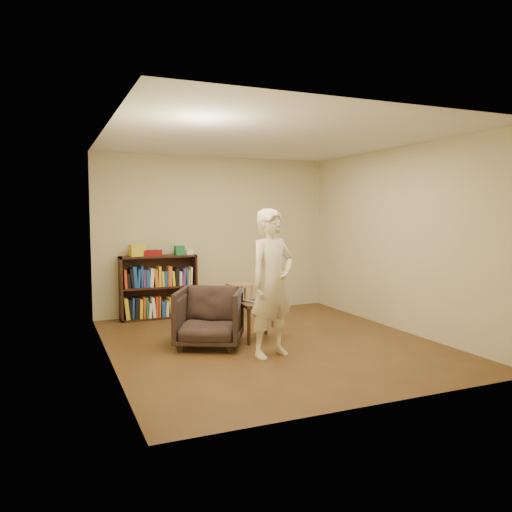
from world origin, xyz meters
name	(u,v)px	position (x,y,z in m)	size (l,w,h in m)	color
floor	(271,343)	(0.00, 0.00, 0.00)	(4.50, 4.50, 0.00)	#482D17
ceiling	(271,138)	(0.00, 0.00, 2.60)	(4.50, 4.50, 0.00)	silver
wall_back	(215,235)	(0.00, 2.25, 1.30)	(4.00, 4.00, 0.00)	#BEB690
wall_left	(108,247)	(-2.00, 0.00, 1.30)	(4.50, 4.50, 0.00)	#BEB690
wall_right	(399,239)	(2.00, 0.00, 1.30)	(4.50, 4.50, 0.00)	#BEB690
bookshelf	(158,291)	(-1.00, 2.09, 0.44)	(1.20, 0.30, 1.00)	black
box_yellow	(137,250)	(-1.33, 2.08, 1.09)	(0.22, 0.16, 0.18)	gold
red_cloth	(153,253)	(-1.09, 2.05, 1.05)	(0.27, 0.20, 0.09)	maroon
box_green	(179,250)	(-0.66, 2.08, 1.07)	(0.14, 0.14, 0.14)	#1E733D
box_white	(190,252)	(-0.48, 2.10, 1.04)	(0.11, 0.11, 0.09)	white
stool	(240,290)	(0.23, 1.70, 0.43)	(0.37, 0.37, 0.53)	#AA8153
armchair	(209,317)	(-0.77, 0.16, 0.37)	(0.79, 0.81, 0.74)	#2D221E
side_table	(258,308)	(-0.08, 0.23, 0.42)	(0.49, 0.49, 0.50)	black
laptop	(264,297)	(0.00, 0.23, 0.56)	(0.49, 0.49, 0.27)	#B9BABF
person	(272,283)	(-0.23, -0.54, 0.86)	(0.63, 0.41, 1.72)	beige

